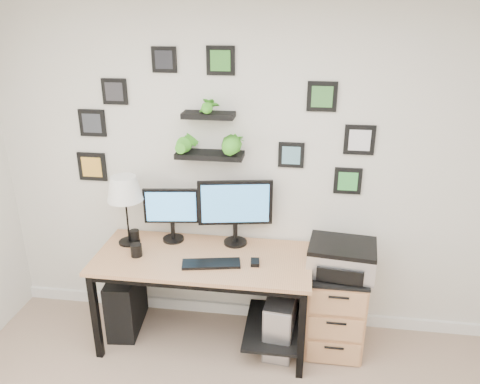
% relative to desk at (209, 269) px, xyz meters
% --- Properties ---
extents(room, '(4.00, 4.00, 4.00)m').
position_rel_desk_xyz_m(room, '(0.28, 0.32, -0.58)').
color(room, tan).
rests_on(room, ground).
extents(desk, '(1.60, 0.70, 0.75)m').
position_rel_desk_xyz_m(desk, '(0.00, 0.00, 0.00)').
color(desk, tan).
rests_on(desk, ground).
extents(monitor_left, '(0.43, 0.19, 0.44)m').
position_rel_desk_xyz_m(monitor_left, '(-0.32, 0.18, 0.38)').
color(monitor_left, black).
rests_on(monitor_left, desk).
extents(monitor_right, '(0.56, 0.21, 0.52)m').
position_rel_desk_xyz_m(monitor_right, '(0.17, 0.20, 0.43)').
color(monitor_right, black).
rests_on(monitor_right, desk).
extents(keyboard, '(0.43, 0.21, 0.02)m').
position_rel_desk_xyz_m(keyboard, '(0.05, -0.15, 0.13)').
color(keyboard, black).
rests_on(keyboard, desk).
extents(mouse, '(0.07, 0.10, 0.03)m').
position_rel_desk_xyz_m(mouse, '(0.36, -0.09, 0.14)').
color(mouse, black).
rests_on(mouse, desk).
extents(table_lamp, '(0.27, 0.27, 0.55)m').
position_rel_desk_xyz_m(table_lamp, '(-0.65, 0.10, 0.57)').
color(table_lamp, black).
rests_on(table_lamp, desk).
extents(mug, '(0.08, 0.08, 0.09)m').
position_rel_desk_xyz_m(mug, '(-0.52, -0.09, 0.17)').
color(mug, black).
rests_on(mug, desk).
extents(pen_cup, '(0.07, 0.07, 0.10)m').
position_rel_desk_xyz_m(pen_cup, '(-0.62, 0.12, 0.17)').
color(pen_cup, black).
rests_on(pen_cup, desk).
extents(pc_tower_black, '(0.27, 0.51, 0.49)m').
position_rel_desk_xyz_m(pc_tower_black, '(-0.70, 0.04, -0.38)').
color(pc_tower_black, black).
rests_on(pc_tower_black, ground).
extents(pc_tower_grey, '(0.25, 0.49, 0.46)m').
position_rel_desk_xyz_m(pc_tower_grey, '(0.56, -0.02, -0.39)').
color(pc_tower_grey, gray).
rests_on(pc_tower_grey, ground).
extents(file_cabinet, '(0.43, 0.53, 0.67)m').
position_rel_desk_xyz_m(file_cabinet, '(0.96, 0.06, -0.29)').
color(file_cabinet, tan).
rests_on(file_cabinet, ground).
extents(printer, '(0.51, 0.43, 0.22)m').
position_rel_desk_xyz_m(printer, '(0.98, 0.04, 0.15)').
color(printer, silver).
rests_on(printer, file_cabinet).
extents(wall_decor, '(2.27, 0.18, 1.05)m').
position_rel_desk_xyz_m(wall_decor, '(0.00, 0.26, 1.02)').
color(wall_decor, black).
rests_on(wall_decor, ground).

